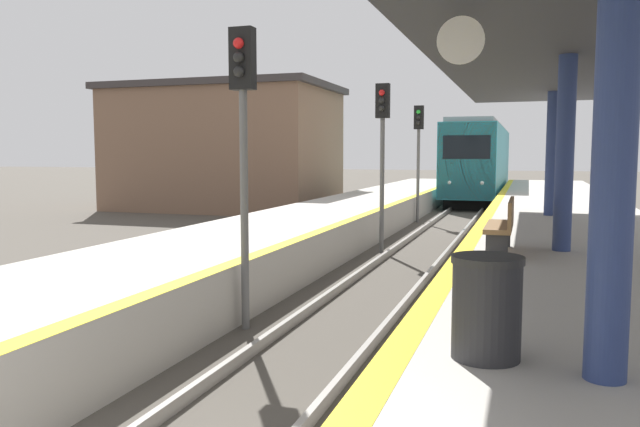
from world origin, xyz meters
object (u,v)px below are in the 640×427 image
(signal_near, at_px, (243,121))
(signal_far, at_px, (418,141))
(trash_bin, at_px, (486,307))
(signal_mid, at_px, (382,135))
(train, at_px, (480,161))
(bench, at_px, (503,224))

(signal_near, bearing_deg, signal_far, 90.07)
(trash_bin, bearing_deg, signal_near, 139.21)
(signal_mid, distance_m, trash_bin, 11.69)
(train, distance_m, signal_mid, 21.38)
(signal_far, distance_m, bench, 13.58)
(train, distance_m, bench, 26.59)
(train, distance_m, signal_far, 13.61)
(signal_near, height_order, signal_mid, same)
(train, distance_m, trash_bin, 32.48)
(signal_near, xyz_separation_m, signal_mid, (0.33, 7.82, 0.00))
(signal_near, distance_m, signal_far, 15.65)
(train, height_order, signal_far, signal_far)
(bench, bearing_deg, signal_far, 105.79)
(train, xyz_separation_m, signal_far, (-1.37, -13.51, 0.93))
(train, height_order, bench, train)
(trash_bin, height_order, bench, bench)
(signal_mid, bearing_deg, signal_far, 92.58)
(bench, bearing_deg, trash_bin, -89.14)
(train, relative_size, bench, 10.25)
(signal_mid, distance_m, bench, 6.35)
(train, height_order, signal_mid, signal_mid)
(signal_far, xyz_separation_m, trash_bin, (3.75, -18.87, -1.75))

